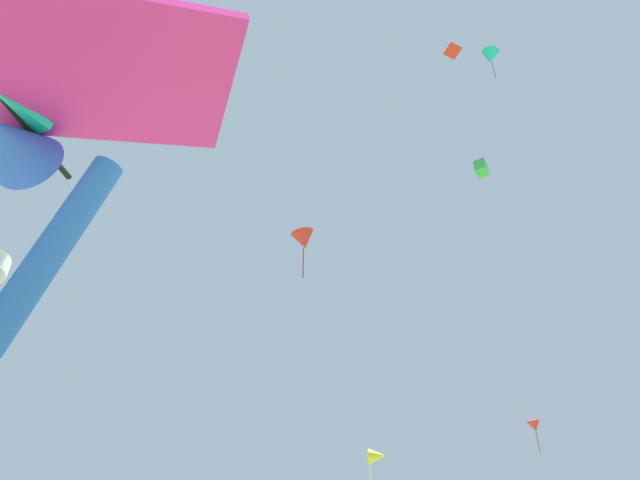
% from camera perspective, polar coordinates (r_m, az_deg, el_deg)
% --- Properties ---
extents(held_stunt_kite, '(1.58, 1.04, 0.39)m').
position_cam_1_polar(held_stunt_kite, '(1.96, -32.52, 13.60)').
color(held_stunt_kite, black).
extents(distant_kite_teal_low_left, '(1.00, 0.98, 1.60)m').
position_cam_1_polar(distant_kite_teal_low_left, '(21.68, 19.41, 19.67)').
color(distant_kite_teal_low_left, '#19B2AD').
extents(distant_kite_red_overhead_distant, '(1.09, 1.10, 1.93)m').
position_cam_1_polar(distant_kite_red_overhead_distant, '(17.04, -1.94, -0.03)').
color(distant_kite_red_overhead_distant, red).
extents(distant_kite_red_mid_right, '(0.46, 0.46, 0.17)m').
position_cam_1_polar(distant_kite_red_mid_right, '(17.67, 15.34, 20.70)').
color(distant_kite_red_mid_right, red).
extents(distant_kite_green_low_right, '(0.68, 0.91, 1.03)m').
position_cam_1_polar(distant_kite_green_low_right, '(25.85, 18.44, 8.04)').
color(distant_kite_green_low_right, green).
extents(distant_kite_red_high_right, '(1.05, 1.08, 1.89)m').
position_cam_1_polar(distant_kite_red_high_right, '(32.66, 23.94, -19.37)').
color(distant_kite_red_high_right, red).
extents(marker_flag, '(0.30, 0.24, 2.15)m').
position_cam_1_polar(marker_flag, '(9.01, 6.69, -25.00)').
color(marker_flag, silver).
rests_on(marker_flag, ground).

